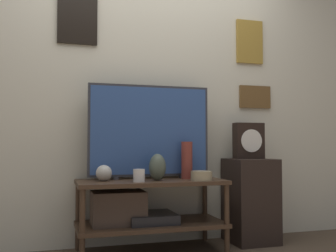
% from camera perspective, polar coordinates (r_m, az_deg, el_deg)
% --- Properties ---
extents(wall_back, '(6.40, 0.08, 2.70)m').
position_cam_1_polar(wall_back, '(3.33, -3.63, 6.76)').
color(wall_back, beige).
rests_on(wall_back, ground_plane).
extents(media_console, '(1.11, 0.49, 0.54)m').
position_cam_1_polar(media_console, '(3.01, -4.20, -11.67)').
color(media_console, '#422D1E').
rests_on(media_console, ground_plane).
extents(television, '(0.97, 0.05, 0.74)m').
position_cam_1_polar(television, '(3.11, -2.65, -0.69)').
color(television, '#333338').
rests_on(television, media_console).
extents(vase_urn_stoneware, '(0.13, 0.13, 0.20)m').
position_cam_1_polar(vase_urn_stoneware, '(2.95, -1.54, -5.99)').
color(vase_urn_stoneware, '#4C5647').
rests_on(vase_urn_stoneware, media_console).
extents(vase_tall_ceramic, '(0.09, 0.09, 0.29)m').
position_cam_1_polar(vase_tall_ceramic, '(3.10, 2.75, -4.98)').
color(vase_tall_ceramic, brown).
rests_on(vase_tall_ceramic, media_console).
extents(vase_wide_bowl, '(0.16, 0.16, 0.07)m').
position_cam_1_polar(vase_wide_bowl, '(2.97, 4.87, -7.20)').
color(vase_wide_bowl, tan).
rests_on(vase_wide_bowl, media_console).
extents(vase_round_glass, '(0.12, 0.12, 0.12)m').
position_cam_1_polar(vase_round_glass, '(2.94, -9.29, -6.75)').
color(vase_round_glass, beige).
rests_on(vase_round_glass, media_console).
extents(candle_jar, '(0.08, 0.08, 0.09)m').
position_cam_1_polar(candle_jar, '(2.85, -4.23, -7.18)').
color(candle_jar, silver).
rests_on(candle_jar, media_console).
extents(side_table, '(0.36, 0.38, 0.69)m').
position_cam_1_polar(side_table, '(3.40, 11.87, -10.50)').
color(side_table, black).
rests_on(side_table, ground_plane).
extents(mantel_clock, '(0.25, 0.11, 0.30)m').
position_cam_1_polar(mantel_clock, '(3.40, 11.62, -2.12)').
color(mantel_clock, black).
rests_on(mantel_clock, side_table).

